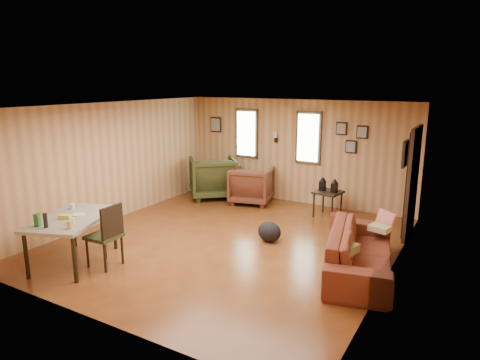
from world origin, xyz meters
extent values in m
cube|color=brown|center=(0.00, 0.00, -0.01)|extent=(5.50, 6.00, 0.02)
cube|color=#997C5B|center=(0.00, 0.00, 2.41)|extent=(5.50, 6.00, 0.02)
cube|color=tan|center=(0.00, 3.01, 1.20)|extent=(5.50, 0.02, 2.40)
cube|color=tan|center=(0.00, -3.01, 1.20)|extent=(5.50, 0.02, 2.40)
cube|color=tan|center=(-2.76, 0.00, 1.20)|extent=(0.02, 6.00, 2.40)
cube|color=tan|center=(2.76, 0.00, 1.20)|extent=(0.02, 6.00, 2.40)
cube|color=black|center=(-1.30, 2.97, 1.55)|extent=(0.60, 0.05, 1.20)
cube|color=#E0F2D1|center=(-1.30, 2.93, 1.55)|extent=(0.48, 0.04, 1.06)
cube|color=black|center=(0.30, 2.97, 1.55)|extent=(0.60, 0.05, 1.20)
cube|color=#E0F2D1|center=(0.30, 2.93, 1.55)|extent=(0.48, 0.04, 1.06)
cube|color=black|center=(-0.50, 2.95, 1.45)|extent=(0.07, 0.05, 0.12)
cylinder|color=silver|center=(-0.50, 2.89, 1.58)|extent=(0.07, 0.07, 0.14)
cube|color=black|center=(2.72, 1.95, 1.00)|extent=(0.06, 1.00, 2.05)
cube|color=black|center=(2.68, 1.95, 1.00)|extent=(0.04, 0.82, 1.90)
cube|color=black|center=(1.05, 2.97, 1.80)|extent=(0.24, 0.04, 0.28)
cube|color=#9E998C|center=(1.05, 2.94, 1.80)|extent=(0.19, 0.02, 0.22)
cube|color=black|center=(1.50, 2.97, 1.75)|extent=(0.24, 0.04, 0.28)
cube|color=#9E998C|center=(1.50, 2.94, 1.75)|extent=(0.19, 0.02, 0.22)
cube|color=black|center=(1.28, 2.97, 1.42)|extent=(0.24, 0.04, 0.28)
cube|color=#9E998C|center=(1.28, 2.94, 1.42)|extent=(0.19, 0.02, 0.22)
cube|color=black|center=(-2.20, 2.97, 1.72)|extent=(0.30, 0.04, 0.38)
cube|color=#9E998C|center=(-2.20, 2.94, 1.72)|extent=(0.24, 0.02, 0.31)
cube|color=black|center=(2.72, 0.85, 1.70)|extent=(0.04, 0.34, 0.42)
cube|color=#9E998C|center=(2.69, 0.85, 1.70)|extent=(0.02, 0.27, 0.34)
imported|color=maroon|center=(2.36, -0.07, 0.44)|extent=(1.14, 2.36, 0.89)
imported|color=#552919|center=(-0.84, 2.38, 0.47)|extent=(1.08, 1.04, 0.94)
imported|color=#2F3417|center=(-1.90, 2.34, 0.55)|extent=(1.46, 1.45, 1.10)
cube|color=black|center=(-1.08, 2.56, 0.59)|extent=(0.75, 0.72, 0.04)
cube|color=black|center=(-1.08, 2.56, 0.19)|extent=(0.68, 0.65, 0.03)
cylinder|color=black|center=(-1.23, 2.27, 0.29)|extent=(0.06, 0.06, 0.58)
cylinder|color=black|center=(-0.77, 2.45, 0.29)|extent=(0.06, 0.06, 0.58)
cylinder|color=black|center=(-1.39, 2.67, 0.29)|extent=(0.06, 0.06, 0.58)
cylinder|color=black|center=(-0.93, 2.86, 0.29)|extent=(0.06, 0.06, 0.58)
cube|color=#4F3B35|center=(-1.20, 2.52, 0.68)|extent=(0.11, 0.06, 0.14)
cube|color=#4F3B35|center=(-0.98, 2.60, 0.68)|extent=(0.10, 0.06, 0.13)
cube|color=black|center=(1.04, 2.28, 0.53)|extent=(0.60, 0.60, 0.04)
cylinder|color=black|center=(0.80, 2.11, 0.26)|extent=(0.04, 0.04, 0.53)
cylinder|color=black|center=(1.22, 2.05, 0.26)|extent=(0.04, 0.04, 0.53)
cylinder|color=black|center=(0.86, 2.52, 0.26)|extent=(0.04, 0.04, 0.53)
cylinder|color=black|center=(1.28, 2.46, 0.26)|extent=(0.04, 0.04, 0.53)
cube|color=black|center=(0.91, 2.30, 0.64)|extent=(0.13, 0.13, 0.19)
cone|color=black|center=(0.91, 2.30, 0.79)|extent=(0.18, 0.18, 0.11)
cube|color=black|center=(1.18, 2.27, 0.64)|extent=(0.13, 0.13, 0.19)
cone|color=black|center=(1.18, 2.27, 0.79)|extent=(0.18, 0.18, 0.11)
cube|color=maroon|center=(1.46, 1.78, 0.12)|extent=(0.39, 0.32, 0.24)
ellipsoid|color=black|center=(0.63, 0.36, 0.19)|extent=(0.45, 0.36, 0.37)
cube|color=brown|center=(2.19, -0.42, 0.48)|extent=(0.43, 0.37, 0.12)
cube|color=red|center=(2.49, 0.94, 0.56)|extent=(0.34, 0.16, 0.33)
cube|color=tan|center=(2.45, 0.71, 0.47)|extent=(0.36, 0.31, 0.09)
cube|color=gray|center=(-1.62, -1.99, 0.73)|extent=(1.36, 1.70, 0.05)
cylinder|color=black|center=(-1.74, -2.73, 0.36)|extent=(0.08, 0.08, 0.71)
cylinder|color=black|center=(-1.04, -2.46, 0.36)|extent=(0.08, 0.08, 0.71)
cylinder|color=black|center=(-2.20, -1.53, 0.36)|extent=(0.08, 0.08, 0.71)
cylinder|color=black|center=(-1.50, -1.26, 0.36)|extent=(0.08, 0.08, 0.71)
cylinder|color=#B9B9AF|center=(-1.35, -2.21, 0.80)|extent=(0.10, 0.10, 0.09)
cylinder|color=#B9B9AF|center=(-1.97, -1.70, 0.80)|extent=(0.10, 0.10, 0.09)
cube|color=#1E5422|center=(-1.69, -2.53, 0.85)|extent=(0.09, 0.09, 0.19)
cylinder|color=black|center=(-1.53, -2.51, 0.86)|extent=(0.08, 0.08, 0.22)
cylinder|color=#B39F46|center=(-1.20, -2.36, 0.81)|extent=(0.09, 0.09, 0.12)
cylinder|color=#B9B9AF|center=(-1.61, -1.88, 0.77)|extent=(0.26, 0.26, 0.02)
cube|color=gold|center=(-1.63, -2.10, 0.78)|extent=(0.19, 0.14, 0.06)
cube|color=#2F3417|center=(-1.12, -1.83, 0.48)|extent=(0.46, 0.46, 0.05)
cube|color=black|center=(-0.93, -1.83, 0.75)|extent=(0.06, 0.43, 0.49)
cylinder|color=black|center=(-1.30, -2.02, 0.24)|extent=(0.04, 0.04, 0.47)
cylinder|color=black|center=(-0.93, -2.01, 0.24)|extent=(0.04, 0.04, 0.47)
cylinder|color=black|center=(-1.31, -1.66, 0.24)|extent=(0.04, 0.04, 0.47)
cylinder|color=black|center=(-0.95, -1.65, 0.24)|extent=(0.04, 0.04, 0.47)
camera|label=1|loc=(3.80, -6.13, 2.81)|focal=32.00mm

